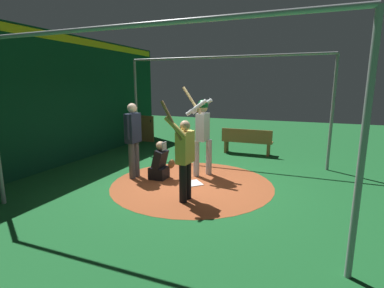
{
  "coord_description": "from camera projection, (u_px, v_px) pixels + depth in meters",
  "views": [
    {
      "loc": [
        2.4,
        -6.02,
        2.27
      ],
      "look_at": [
        0.0,
        0.0,
        0.95
      ],
      "focal_mm": 27.22,
      "sensor_mm": 36.0,
      "label": 1
    }
  ],
  "objects": [
    {
      "name": "bench",
      "position": [
        247.0,
        141.0,
        9.63
      ],
      "size": [
        1.65,
        0.36,
        0.85
      ],
      "color": "olive",
      "rests_on": "ground"
    },
    {
      "name": "bat_rack",
      "position": [
        141.0,
        129.0,
        11.9
      ],
      "size": [
        1.18,
        0.21,
        1.05
      ],
      "color": "olive",
      "rests_on": "ground"
    },
    {
      "name": "back_wall",
      "position": [
        51.0,
        100.0,
        7.94
      ],
      "size": [
        0.22,
        10.6,
        3.69
      ],
      "color": "#0C3D26",
      "rests_on": "ground"
    },
    {
      "name": "umpire",
      "position": [
        133.0,
        136.0,
        7.07
      ],
      "size": [
        0.23,
        0.49,
        1.84
      ],
      "color": "#4C4C51",
      "rests_on": "ground"
    },
    {
      "name": "batter",
      "position": [
        202.0,
        130.0,
        7.22
      ],
      "size": [
        0.68,
        0.49,
        2.23
      ],
      "color": "#B3B3B7",
      "rests_on": "ground"
    },
    {
      "name": "baseball_0",
      "position": [
        164.0,
        166.0,
        8.1
      ],
      "size": [
        0.07,
        0.07,
        0.07
      ],
      "primitive_type": "sphere",
      "color": "white",
      "rests_on": "dirt_circle"
    },
    {
      "name": "catcher",
      "position": [
        161.0,
        164.0,
        7.11
      ],
      "size": [
        0.58,
        0.4,
        0.94
      ],
      "color": "black",
      "rests_on": "ground"
    },
    {
      "name": "ground_plane",
      "position": [
        192.0,
        184.0,
        6.8
      ],
      "size": [
        26.6,
        26.6,
        0.0
      ],
      "primitive_type": "plane",
      "color": "#195B28"
    },
    {
      "name": "home_plate",
      "position": [
        192.0,
        183.0,
        6.8
      ],
      "size": [
        0.59,
        0.59,
        0.01
      ],
      "primitive_type": "cube",
      "rotation": [
        0.0,
        0.0,
        0.79
      ],
      "color": "white",
      "rests_on": "dirt_circle"
    },
    {
      "name": "dirt_circle",
      "position": [
        192.0,
        184.0,
        6.8
      ],
      "size": [
        3.75,
        3.75,
        0.01
      ],
      "primitive_type": "cylinder",
      "color": "#9E4C28",
      "rests_on": "ground"
    },
    {
      "name": "cage_frame",
      "position": [
        192.0,
        89.0,
        6.36
      ],
      "size": [
        6.06,
        4.93,
        3.1
      ],
      "color": "gray",
      "rests_on": "ground"
    },
    {
      "name": "visitor",
      "position": [
        185.0,
        155.0,
        5.65
      ],
      "size": [
        0.55,
        0.5,
        1.99
      ],
      "rotation": [
        0.0,
        0.0,
        -0.06
      ],
      "color": "black",
      "rests_on": "ground"
    }
  ]
}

